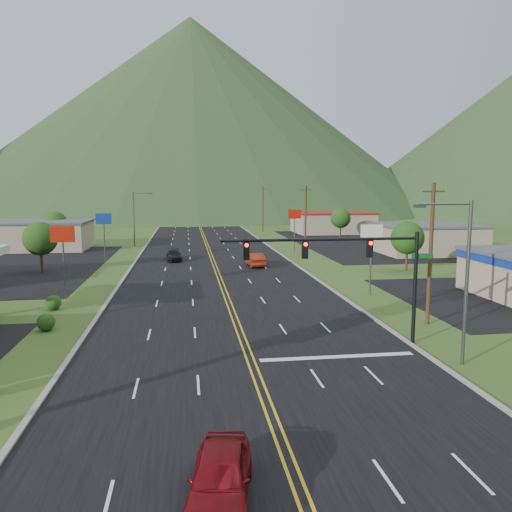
{
  "coord_description": "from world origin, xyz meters",
  "views": [
    {
      "loc": [
        -3.45,
        -14.59,
        9.63
      ],
      "look_at": [
        1.78,
        22.62,
        4.5
      ],
      "focal_mm": 35.0,
      "sensor_mm": 36.0,
      "label": 1
    }
  ],
  "objects": [
    {
      "name": "utility_pole_c",
      "position": [
        13.5,
        95.0,
        5.13
      ],
      "size": [
        1.6,
        0.28,
        10.0
      ],
      "color": "#382314",
      "rests_on": "ground"
    },
    {
      "name": "pole_sign_west_a",
      "position": [
        -14.0,
        30.0,
        5.05
      ],
      "size": [
        2.0,
        0.18,
        6.4
      ],
      "color": "#59595E",
      "rests_on": "ground"
    },
    {
      "name": "utility_pole_d",
      "position": [
        13.5,
        135.0,
        5.13
      ],
      "size": [
        1.6,
        0.28,
        10.0
      ],
      "color": "#382314",
      "rests_on": "ground"
    },
    {
      "name": "building_east_mid",
      "position": [
        32.0,
        55.0,
        2.16
      ],
      "size": [
        14.4,
        11.4,
        4.3
      ],
      "color": "tan",
      "rests_on": "ground"
    },
    {
      "name": "car_red_far",
      "position": [
        4.97,
        45.85,
        0.81
      ],
      "size": [
        2.01,
        5.03,
        1.63
      ],
      "primitive_type": "imported",
      "rotation": [
        0.0,
        0.0,
        3.2
      ],
      "color": "maroon",
      "rests_on": "ground"
    },
    {
      "name": "streetlight_west",
      "position": [
        -11.68,
        70.0,
        5.18
      ],
      "size": [
        3.28,
        0.25,
        9.0
      ],
      "color": "#59595E",
      "rests_on": "ground"
    },
    {
      "name": "tree_east_b",
      "position": [
        26.0,
        78.0,
        3.89
      ],
      "size": [
        3.84,
        3.84,
        5.82
      ],
      "color": "#382314",
      "rests_on": "ground"
    },
    {
      "name": "mountain_n",
      "position": [
        0.0,
        220.0,
        42.5
      ],
      "size": [
        220.0,
        220.0,
        85.0
      ],
      "primitive_type": "cone",
      "color": "#263E1C",
      "rests_on": "ground"
    },
    {
      "name": "car_dark_mid",
      "position": [
        -5.11,
        52.06,
        0.69
      ],
      "size": [
        2.21,
        4.86,
        1.38
      ],
      "primitive_type": "imported",
      "rotation": [
        0.0,
        0.0,
        0.06
      ],
      "color": "black",
      "rests_on": "ground"
    },
    {
      "name": "pole_sign_east_b",
      "position": [
        13.0,
        60.0,
        5.05
      ],
      "size": [
        2.0,
        0.18,
        6.4
      ],
      "color": "#59595E",
      "rests_on": "ground"
    },
    {
      "name": "ground",
      "position": [
        0.0,
        0.0,
        0.0
      ],
      "size": [
        500.0,
        500.0,
        0.0
      ],
      "primitive_type": "plane",
      "color": "#2D4D1B",
      "rests_on": "ground"
    },
    {
      "name": "tree_east_a",
      "position": [
        22.0,
        40.0,
        3.89
      ],
      "size": [
        3.84,
        3.84,
        5.82
      ],
      "color": "#382314",
      "rests_on": "ground"
    },
    {
      "name": "tree_west_a",
      "position": [
        -20.0,
        45.0,
        3.89
      ],
      "size": [
        3.84,
        3.84,
        5.82
      ],
      "color": "#382314",
      "rests_on": "ground"
    },
    {
      "name": "traffic_signal",
      "position": [
        6.48,
        14.0,
        5.33
      ],
      "size": [
        13.1,
        0.43,
        7.0
      ],
      "color": "black",
      "rests_on": "ground"
    },
    {
      "name": "car_red_near",
      "position": [
        -2.55,
        -0.32,
        0.8
      ],
      "size": [
        2.6,
        4.91,
        1.59
      ],
      "primitive_type": "imported",
      "rotation": [
        0.0,
        0.0,
        -0.16
      ],
      "color": "maroon",
      "rests_on": "ground"
    },
    {
      "name": "utility_pole_b",
      "position": [
        13.5,
        55.0,
        5.13
      ],
      "size": [
        1.6,
        0.28,
        10.0
      ],
      "color": "#382314",
      "rests_on": "ground"
    },
    {
      "name": "road",
      "position": [
        0.0,
        0.0,
        0.0
      ],
      "size": [
        20.0,
        460.0,
        0.04
      ],
      "primitive_type": "cube",
      "color": "black",
      "rests_on": "ground"
    },
    {
      "name": "pole_sign_east_a",
      "position": [
        13.0,
        28.0,
        5.05
      ],
      "size": [
        2.0,
        0.18,
        6.4
      ],
      "color": "#59595E",
      "rests_on": "ground"
    },
    {
      "name": "utility_pole_a",
      "position": [
        13.5,
        18.0,
        5.13
      ],
      "size": [
        1.6,
        0.28,
        10.0
      ],
      "color": "#382314",
      "rests_on": "ground"
    },
    {
      "name": "pole_sign_west_b",
      "position": [
        -14.0,
        52.0,
        5.05
      ],
      "size": [
        2.0,
        0.18,
        6.4
      ],
      "color": "#59595E",
      "rests_on": "ground"
    },
    {
      "name": "tree_west_b",
      "position": [
        -25.0,
        72.0,
        3.89
      ],
      "size": [
        3.84,
        3.84,
        5.82
      ],
      "color": "#382314",
      "rests_on": "ground"
    },
    {
      "name": "building_east_far",
      "position": [
        28.0,
        90.0,
        2.26
      ],
      "size": [
        16.4,
        12.4,
        4.5
      ],
      "color": "tan",
      "rests_on": "ground"
    },
    {
      "name": "building_west_far",
      "position": [
        -28.0,
        68.0,
        2.26
      ],
      "size": [
        18.4,
        11.4,
        4.5
      ],
      "color": "tan",
      "rests_on": "ground"
    },
    {
      "name": "streetlight_east",
      "position": [
        11.18,
        10.0,
        5.18
      ],
      "size": [
        3.28,
        0.25,
        9.0
      ],
      "color": "#59595E",
      "rests_on": "ground"
    }
  ]
}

